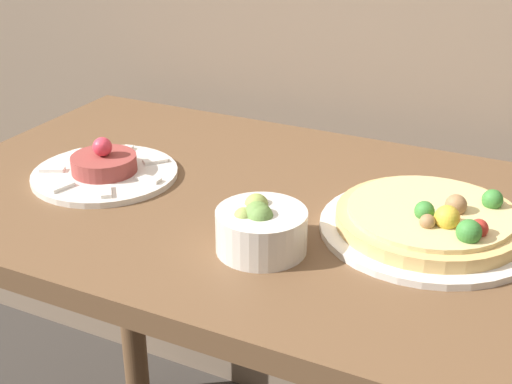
# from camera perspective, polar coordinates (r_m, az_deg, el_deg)

# --- Properties ---
(dining_table) EXTENTS (1.13, 0.65, 0.78)m
(dining_table) POSITION_cam_1_polar(r_m,az_deg,el_deg) (1.15, 1.62, -6.88)
(dining_table) COLOR brown
(dining_table) RESTS_ON ground_plane
(pizza_plate) EXTENTS (0.30, 0.30, 0.06)m
(pizza_plate) POSITION_cam_1_polar(r_m,az_deg,el_deg) (1.02, 13.78, -2.30)
(pizza_plate) COLOR silver
(pizza_plate) RESTS_ON dining_table
(tartare_plate) EXTENTS (0.24, 0.24, 0.07)m
(tartare_plate) POSITION_cam_1_polar(r_m,az_deg,el_deg) (1.19, -12.02, 1.77)
(tartare_plate) COLOR silver
(tartare_plate) RESTS_ON dining_table
(small_bowl) EXTENTS (0.12, 0.12, 0.07)m
(small_bowl) POSITION_cam_1_polar(r_m,az_deg,el_deg) (0.94, 0.37, -2.89)
(small_bowl) COLOR silver
(small_bowl) RESTS_ON dining_table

